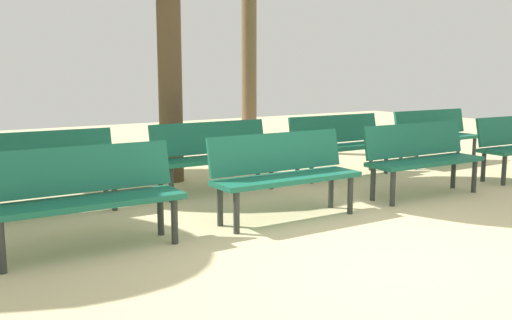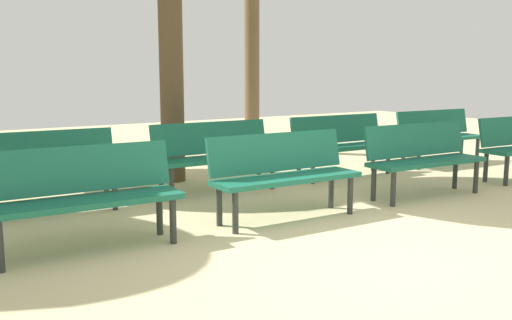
# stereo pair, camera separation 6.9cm
# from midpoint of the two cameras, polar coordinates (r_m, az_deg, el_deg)

# --- Properties ---
(ground_plane) EXTENTS (25.17, 25.17, 0.00)m
(ground_plane) POSITION_cam_midpoint_polar(r_m,az_deg,el_deg) (4.73, 13.48, -9.81)
(ground_plane) COLOR beige
(bench_r0_c1) EXTENTS (1.62, 0.53, 0.87)m
(bench_r0_c1) POSITION_cam_midpoint_polar(r_m,az_deg,el_deg) (4.94, -17.35, -3.10)
(bench_r0_c1) COLOR #19664C
(bench_r0_c1) RESTS_ON ground_plane
(bench_r0_c2) EXTENTS (1.61, 0.52, 0.87)m
(bench_r0_c2) POSITION_cam_midpoint_polar(r_m,az_deg,el_deg) (5.75, 2.49, -1.03)
(bench_r0_c2) COLOR #19664C
(bench_r0_c2) RESTS_ON ground_plane
(bench_r0_c3) EXTENTS (1.62, 0.55, 0.87)m
(bench_r0_c3) POSITION_cam_midpoint_polar(r_m,az_deg,el_deg) (7.09, 16.20, 0.53)
(bench_r0_c3) COLOR #19664C
(bench_r0_c3) RESTS_ON ground_plane
(bench_r1_c1) EXTENTS (1.62, 0.54, 0.87)m
(bench_r1_c1) POSITION_cam_midpoint_polar(r_m,az_deg,el_deg) (6.33, -21.31, -0.71)
(bench_r1_c1) COLOR #19664C
(bench_r1_c1) RESTS_ON ground_plane
(bench_r1_c2) EXTENTS (1.61, 0.52, 0.87)m
(bench_r1_c2) POSITION_cam_midpoint_polar(r_m,az_deg,el_deg) (7.03, -4.52, 0.79)
(bench_r1_c2) COLOR #19664C
(bench_r1_c2) RESTS_ON ground_plane
(bench_r1_c3) EXTENTS (1.61, 0.52, 0.87)m
(bench_r1_c3) POSITION_cam_midpoint_polar(r_m,az_deg,el_deg) (8.20, 8.30, 1.89)
(bench_r1_c3) COLOR #19664C
(bench_r1_c3) RESTS_ON ground_plane
(bench_r1_c4) EXTENTS (1.61, 0.52, 0.87)m
(bench_r1_c4) POSITION_cam_midpoint_polar(r_m,az_deg,el_deg) (9.66, 17.58, 2.63)
(bench_r1_c4) COLOR #19664C
(bench_r1_c4) RESTS_ON ground_plane
(tree_0) EXTENTS (0.28, 0.28, 2.89)m
(tree_0) POSITION_cam_midpoint_polar(r_m,az_deg,el_deg) (10.69, -0.89, 8.68)
(tree_0) COLOR brown
(tree_0) RESTS_ON ground_plane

